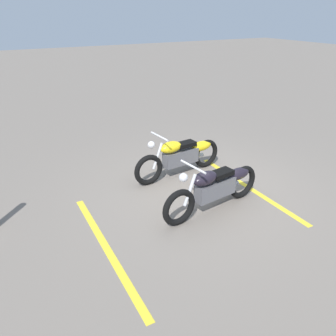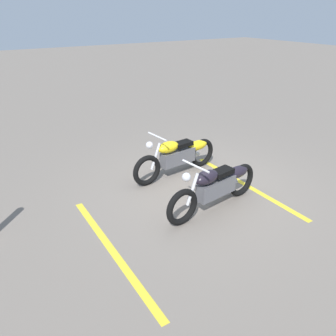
{
  "view_description": "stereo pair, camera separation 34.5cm",
  "coord_description": "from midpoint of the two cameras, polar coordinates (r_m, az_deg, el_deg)",
  "views": [
    {
      "loc": [
        3.56,
        5.07,
        3.38
      ],
      "look_at": [
        0.79,
        0.0,
        0.65
      ],
      "focal_mm": 36.1,
      "sensor_mm": 36.0,
      "label": 1
    },
    {
      "loc": [
        3.86,
        4.89,
        3.38
      ],
      "look_at": [
        0.79,
        0.0,
        0.65
      ],
      "focal_mm": 36.1,
      "sensor_mm": 36.0,
      "label": 2
    }
  ],
  "objects": [
    {
      "name": "ground_plane",
      "position": [
        7.07,
        4.06,
        -3.33
      ],
      "size": [
        60.0,
        60.0,
        0.0
      ],
      "primitive_type": "plane",
      "color": "slate"
    },
    {
      "name": "motorcycle_bright_foreground",
      "position": [
        7.43,
        0.37,
        2.18
      ],
      "size": [
        2.23,
        0.63,
        1.04
      ],
      "rotation": [
        0.0,
        0.0,
        0.1
      ],
      "color": "black",
      "rests_on": "ground"
    },
    {
      "name": "motorcycle_dark_foreground",
      "position": [
        6.2,
        6.59,
        -2.97
      ],
      "size": [
        2.22,
        0.67,
        1.04
      ],
      "rotation": [
        0.0,
        0.0,
        0.13
      ],
      "color": "black",
      "rests_on": "ground"
    },
    {
      "name": "parking_stripe_near",
      "position": [
        7.29,
        11.77,
        -2.86
      ],
      "size": [
        0.14,
        3.2,
        0.01
      ],
      "primitive_type": "cube",
      "rotation": [
        0.0,
        0.0,
        1.57
      ],
      "color": "yellow",
      "rests_on": "ground"
    },
    {
      "name": "parking_stripe_mid",
      "position": [
        5.46,
        -11.29,
        -13.48
      ],
      "size": [
        0.14,
        3.2,
        0.01
      ],
      "primitive_type": "cube",
      "rotation": [
        0.0,
        0.0,
        1.57
      ],
      "color": "yellow",
      "rests_on": "ground"
    }
  ]
}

